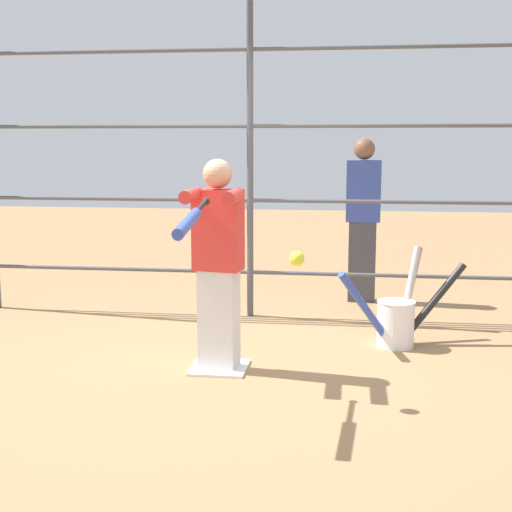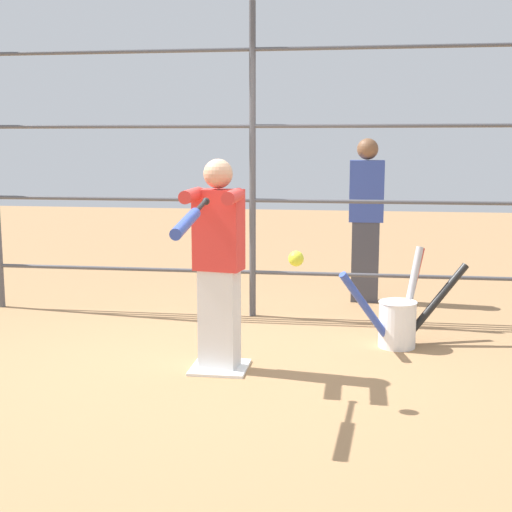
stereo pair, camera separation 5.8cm
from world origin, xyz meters
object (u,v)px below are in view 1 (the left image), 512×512
(baseball_bat_swinging, at_px, (190,220))
(softball_in_flight, at_px, (297,259))
(batter, at_px, (218,258))
(bystander_behind_fence, at_px, (363,217))
(bat_bucket, at_px, (398,317))

(baseball_bat_swinging, bearing_deg, softball_in_flight, -147.42)
(batter, xyz_separation_m, baseball_bat_swinging, (-0.01, 0.92, 0.37))
(batter, bearing_deg, softball_in_flight, 137.49)
(baseball_bat_swinging, bearing_deg, bystander_behind_fence, -107.23)
(baseball_bat_swinging, distance_m, bystander_behind_fence, 3.48)
(bat_bucket, xyz_separation_m, bystander_behind_fence, (0.27, -1.62, 0.62))
(softball_in_flight, bearing_deg, batter, -42.51)
(bystander_behind_fence, bearing_deg, baseball_bat_swinging, 72.77)
(softball_in_flight, distance_m, bystander_behind_fence, 2.97)
(baseball_bat_swinging, bearing_deg, batter, -89.14)
(batter, relative_size, bat_bucket, 1.44)
(baseball_bat_swinging, distance_m, bat_bucket, 2.33)
(batter, height_order, softball_in_flight, batter)
(bat_bucket, bearing_deg, baseball_bat_swinging, 52.60)
(bat_bucket, distance_m, bystander_behind_fence, 1.75)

